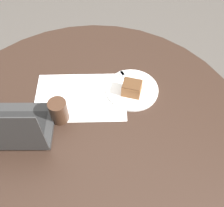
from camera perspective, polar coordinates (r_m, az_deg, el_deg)
name	(u,v)px	position (r m, az deg, el deg)	size (l,w,h in m)	color
ground_plane	(98,190)	(1.72, -3.07, -18.31)	(12.00, 12.00, 0.00)	#4C4742
dining_table	(92,145)	(1.15, -4.41, -8.99)	(1.31, 1.31, 0.74)	black
paper_document	(81,97)	(1.14, -6.87, 1.46)	(0.47, 0.43, 0.00)	white
plate	(132,90)	(1.15, 4.38, 3.04)	(0.23, 0.23, 0.01)	white
cake_slice	(132,88)	(1.11, 4.34, 3.36)	(0.10, 0.10, 0.06)	brown
fork	(128,81)	(1.17, 3.46, 4.84)	(0.05, 0.17, 0.00)	silver
coffee_glass	(59,111)	(1.04, -11.53, -1.61)	(0.07, 0.07, 0.10)	#3D2619
laptop	(6,128)	(1.07, -22.06, -4.91)	(0.40, 0.37, 0.23)	#2D2D2D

